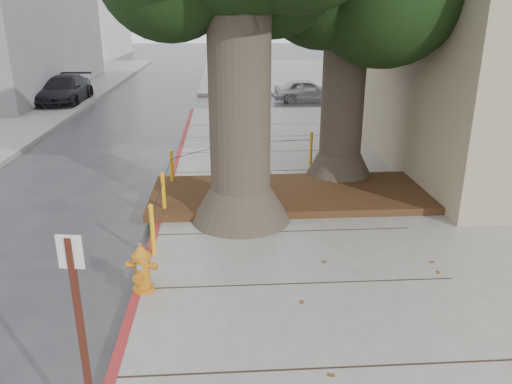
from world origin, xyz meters
TOP-DOWN VIEW (x-y plane):
  - ground at (0.00, 0.00)m, footprint 140.00×140.00m
  - sidewalk_far at (6.00, 30.00)m, footprint 16.00×20.00m
  - curb_red at (-2.00, 2.50)m, footprint 0.14×26.00m
  - planter_bed at (0.90, 3.90)m, footprint 6.40×2.60m
  - building_side_white at (16.00, 26.00)m, footprint 10.00×10.00m
  - bollard_ring at (-0.87, 4.38)m, footprint 3.79×5.39m
  - fire_hydrant at (-1.90, -0.05)m, footprint 0.42×0.40m
  - signpost at (-1.95, -2.94)m, footprint 0.22×0.06m
  - car_silver at (3.54, 17.89)m, footprint 3.31×1.35m
  - car_red at (10.25, 18.82)m, footprint 3.76×1.70m
  - car_dark at (-8.24, 17.93)m, footprint 1.91×4.65m

SIDE VIEW (x-z plane):
  - ground at x=0.00m, z-range 0.00..0.00m
  - sidewalk_far at x=6.00m, z-range 0.00..0.15m
  - curb_red at x=-2.00m, z-range -0.01..0.15m
  - planter_bed at x=0.90m, z-range 0.15..0.31m
  - fire_hydrant at x=-1.90m, z-range 0.14..0.93m
  - car_silver at x=3.54m, z-range 0.00..1.12m
  - car_red at x=10.25m, z-range 0.00..1.20m
  - bollard_ring at x=-0.87m, z-range 0.19..1.14m
  - car_dark at x=-8.24m, z-range 0.00..1.35m
  - signpost at x=-1.95m, z-range 0.30..2.56m
  - building_side_white at x=16.00m, z-range 0.00..9.00m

